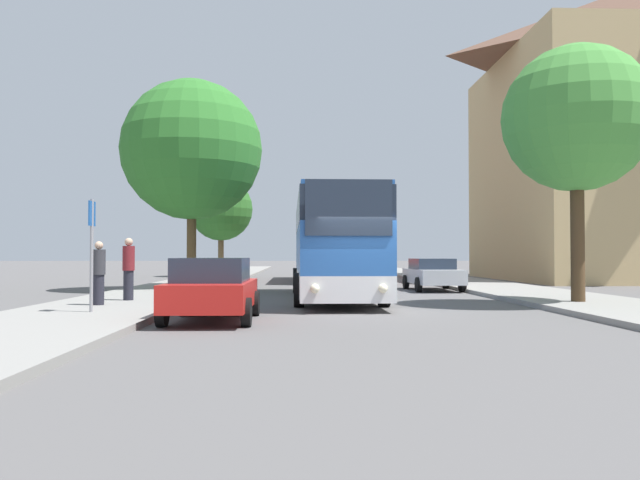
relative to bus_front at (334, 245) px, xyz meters
The scene contains 14 objects.
ground_plane 5.68m from the bus_front, 84.40° to the right, with size 300.00×300.00×0.00m, color #565454.
sidewalk_left 8.58m from the bus_front, 140.50° to the right, with size 4.00×120.00×0.15m, color gray.
sidewalk_right 9.40m from the bus_front, 35.36° to the right, with size 4.00×120.00×0.15m, color gray.
building_right_background 26.43m from the bus_front, 38.79° to the left, with size 17.10×15.14×18.25m.
bus_front is the anchor object (origin of this frame).
bus_middle 15.10m from the bus_front, 89.75° to the left, with size 2.82×11.22×3.47m.
parked_car_left_curb 7.95m from the bus_front, 113.97° to the right, with size 1.99×3.92×1.45m.
parked_car_right_near 6.84m from the bus_front, 47.75° to the left, with size 2.06×4.36×1.37m.
bus_stop_sign 8.91m from the bus_front, 134.22° to the right, with size 0.08×0.45×2.72m.
pedestrian_waiting_near 8.00m from the bus_front, 147.38° to the right, with size 0.36×0.36×1.75m.
pedestrian_waiting_far 6.89m from the bus_front, 158.74° to the right, with size 0.36×0.36×1.89m.
tree_left_near 8.83m from the bus_front, 138.12° to the left, with size 6.01×6.01×8.88m.
tree_left_far 23.58m from the bus_front, 106.56° to the left, with size 4.44×4.44×6.82m.
tree_right_near 8.67m from the bus_front, 26.19° to the right, with size 4.35×4.35×7.61m.
Camera 1 is at (-1.75, -16.26, 1.52)m, focal length 35.00 mm.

